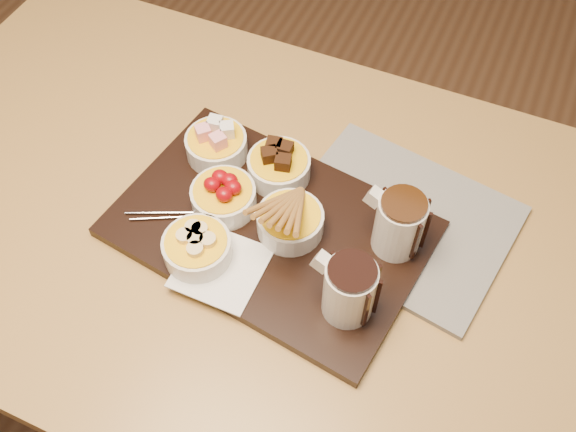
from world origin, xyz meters
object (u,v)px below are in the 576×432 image
at_px(pitcher_dark_chocolate, 349,290).
at_px(newspaper, 399,220).
at_px(dining_table, 223,241).
at_px(bowl_strawberries, 224,198).
at_px(pitcher_milk_chocolate, 399,225).
at_px(serving_board, 270,229).

xyz_separation_m(pitcher_dark_chocolate, newspaper, (0.02, 0.18, -0.06)).
height_order(dining_table, bowl_strawberries, bowl_strawberries).
bearing_deg(bowl_strawberries, dining_table, 166.03).
distance_m(bowl_strawberries, pitcher_milk_chocolate, 0.27).
bearing_deg(serving_board, bowl_strawberries, -176.42).
height_order(dining_table, serving_board, serving_board).
distance_m(bowl_strawberries, newspaper, 0.27).
bearing_deg(serving_board, pitcher_dark_chocolate, -19.98).
bearing_deg(serving_board, newspaper, 37.16).
relative_size(dining_table, bowl_strawberries, 12.00).
bearing_deg(newspaper, serving_board, -141.31).
distance_m(serving_board, bowl_strawberries, 0.08).
xyz_separation_m(dining_table, pitcher_dark_chocolate, (0.25, -0.09, 0.17)).
bearing_deg(pitcher_milk_chocolate, newspaper, 106.48).
distance_m(pitcher_dark_chocolate, newspaper, 0.19).
bearing_deg(newspaper, pitcher_milk_chocolate, -71.99).
bearing_deg(pitcher_milk_chocolate, bowl_strawberries, -163.61).
height_order(serving_board, newspaper, serving_board).
relative_size(pitcher_milk_chocolate, newspaper, 0.29).
height_order(serving_board, bowl_strawberries, bowl_strawberries).
height_order(pitcher_dark_chocolate, pitcher_milk_chocolate, same).
relative_size(serving_board, bowl_strawberries, 4.60).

